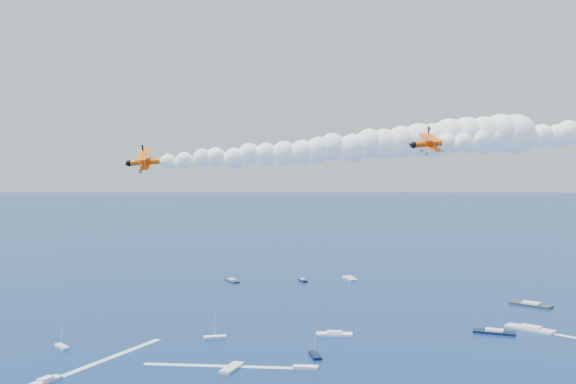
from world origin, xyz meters
The scene contains 5 objects.
biplane_lead centered at (15.83, 34.96, 54.68)m, with size 6.55×7.34×4.42m, color #FF5005, non-canonical shape.
biplane_trail centered at (-22.53, 14.60, 51.90)m, with size 6.43×7.22×4.35m, color #F75B05, non-canonical shape.
smoke_trail_trail centered at (2.96, 30.99, 54.21)m, with size 52.20×35.80×10.89m, color white, non-canonical shape.
spectator_boats centered at (-9.57, 110.47, 0.35)m, with size 221.93×186.48×0.70m.
boat_wakes centered at (5.21, 102.83, 0.03)m, with size 215.72×102.51×0.04m.
Camera 1 is at (48.72, -64.81, 52.72)m, focal length 42.24 mm.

